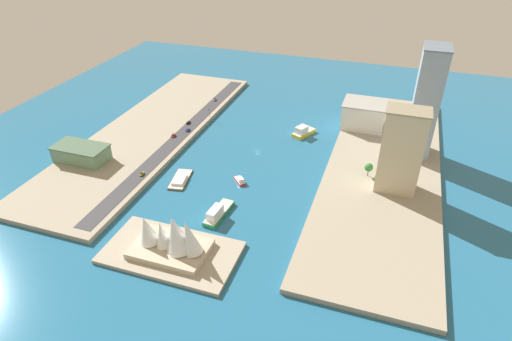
# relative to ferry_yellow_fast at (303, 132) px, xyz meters

# --- Properties ---
(ground_plane) EXTENTS (440.00, 440.00, 0.00)m
(ground_plane) POSITION_rel_ferry_yellow_fast_xyz_m (24.46, 34.31, -2.80)
(ground_plane) COLOR #23668E
(quay_west) EXTENTS (70.00, 240.00, 2.94)m
(quay_west) POSITION_rel_ferry_yellow_fast_xyz_m (-61.14, 34.31, -1.33)
(quay_west) COLOR #9E937F
(quay_west) RESTS_ON ground_plane
(quay_east) EXTENTS (70.00, 240.00, 2.94)m
(quay_east) POSITION_rel_ferry_yellow_fast_xyz_m (110.06, 34.31, -1.33)
(quay_east) COLOR #9E937F
(quay_east) RESTS_ON ground_plane
(peninsula_point) EXTENTS (66.78, 36.72, 2.00)m
(peninsula_point) POSITION_rel_ferry_yellow_fast_xyz_m (32.27, 146.93, -1.80)
(peninsula_point) COLOR #A89E89
(peninsula_point) RESTS_ON ground_plane
(road_strip) EXTENTS (10.64, 228.00, 0.15)m
(road_strip) POSITION_rel_ferry_yellow_fast_xyz_m (83.85, 34.31, 0.21)
(road_strip) COLOR #38383D
(road_strip) RESTS_ON quay_east
(ferry_yellow_fast) EXTENTS (15.64, 21.44, 7.61)m
(ferry_yellow_fast) POSITION_rel_ferry_yellow_fast_xyz_m (0.00, 0.00, 0.00)
(ferry_yellow_fast) COLOR yellow
(ferry_yellow_fast) RESTS_ON ground_plane
(barge_flat_brown) EXTENTS (13.72, 24.80, 2.66)m
(barge_flat_brown) POSITION_rel_ferry_yellow_fast_xyz_m (58.52, 85.93, -1.79)
(barge_flat_brown) COLOR brown
(barge_flat_brown) RESTS_ON ground_plane
(tugboat_red) EXTENTS (10.01, 10.32, 3.55)m
(tugboat_red) POSITION_rel_ferry_yellow_fast_xyz_m (22.45, 75.20, -1.46)
(tugboat_red) COLOR red
(tugboat_red) RESTS_ON ground_plane
(ferry_green_doubledeck) EXTENTS (9.43, 27.32, 7.20)m
(ferry_green_doubledeck) POSITION_rel_ferry_yellow_fast_xyz_m (22.03, 111.56, -0.23)
(ferry_green_doubledeck) COLOR #2D8C4C
(ferry_green_doubledeck) RESTS_ON ground_plane
(tower_tall_glass) EXTENTS (16.41, 23.12, 72.98)m
(tower_tall_glass) POSITION_rel_ferry_yellow_fast_xyz_m (-79.95, 6.05, 36.66)
(tower_tall_glass) COLOR #8C9EB2
(tower_tall_glass) RESTS_ON quay_west
(office_block_beige) EXTENTS (23.99, 16.33, 51.28)m
(office_block_beige) POSITION_rel_ferry_yellow_fast_xyz_m (-69.04, 55.86, 25.81)
(office_block_beige) COLOR #C6B793
(office_block_beige) RESTS_ON quay_west
(hotel_broad_white) EXTENTS (31.98, 26.48, 19.34)m
(hotel_broad_white) POSITION_rel_ferry_yellow_fast_xyz_m (-40.77, -23.54, 9.84)
(hotel_broad_white) COLOR silver
(hotel_broad_white) RESTS_ON quay_west
(terminal_long_green) EXTENTS (35.41, 18.94, 10.62)m
(terminal_long_green) POSITION_rel_ferry_yellow_fast_xyz_m (129.16, 88.00, 5.48)
(terminal_long_green) COLOR slate
(terminal_long_green) RESTS_ON quay_east
(hatchback_blue) EXTENTS (1.93, 4.44, 1.64)m
(hatchback_blue) POSITION_rel_ferry_yellow_fast_xyz_m (82.17, 26.91, 1.09)
(hatchback_blue) COLOR black
(hatchback_blue) RESTS_ON road_strip
(taxi_yellow_cab) EXTENTS (1.93, 4.41, 1.50)m
(taxi_yellow_cab) POSITION_rel_ferry_yellow_fast_xyz_m (82.17, 91.51, 1.03)
(taxi_yellow_cab) COLOR black
(taxi_yellow_cab) RESTS_ON road_strip
(sedan_silver) EXTENTS (2.09, 5.06, 1.62)m
(sedan_silver) POSITION_rel_ferry_yellow_fast_xyz_m (86.29, -32.86, 1.09)
(sedan_silver) COLOR black
(sedan_silver) RESTS_ON road_strip
(suv_black) EXTENTS (1.84, 4.56, 1.55)m
(suv_black) POSITION_rel_ferry_yellow_fast_xyz_m (87.36, 15.39, 1.06)
(suv_black) COLOR black
(suv_black) RESTS_ON road_strip
(pickup_red) EXTENTS (2.15, 4.35, 1.70)m
(pickup_red) POSITION_rel_ferry_yellow_fast_xyz_m (87.93, 38.65, 1.11)
(pickup_red) COLOR black
(pickup_red) RESTS_ON road_strip
(traffic_light_waterfront) EXTENTS (0.36, 0.36, 6.50)m
(traffic_light_waterfront) POSITION_rel_ferry_yellow_fast_xyz_m (77.04, -2.00, 4.48)
(traffic_light_waterfront) COLOR black
(traffic_light_waterfront) RESTS_ON quay_east
(opera_landmark) EXTENTS (37.74, 24.60, 22.63)m
(opera_landmark) POSITION_rel_ferry_yellow_fast_xyz_m (31.32, 146.93, 8.00)
(opera_landmark) COLOR #BCAD93
(opera_landmark) RESTS_ON peninsula_point
(park_tree_cluster) EXTENTS (15.63, 20.02, 8.79)m
(park_tree_cluster) POSITION_rel_ferry_yellow_fast_xyz_m (-58.04, 49.65, 5.90)
(park_tree_cluster) COLOR brown
(park_tree_cluster) RESTS_ON quay_west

